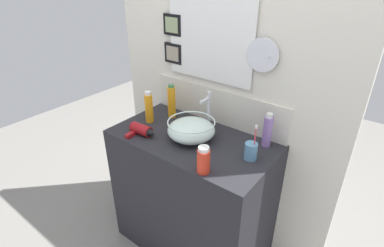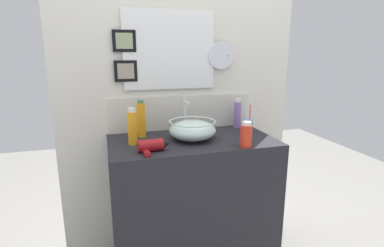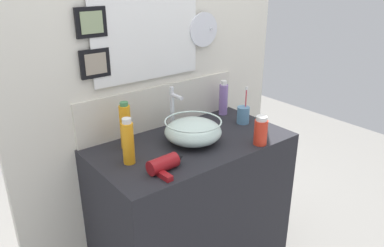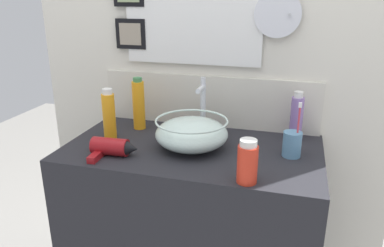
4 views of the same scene
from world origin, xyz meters
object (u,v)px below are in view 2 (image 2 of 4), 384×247
at_px(hair_drier, 153,146).
at_px(soap_dispenser, 246,135).
at_px(toothbrush_cup, 247,126).
at_px(lotion_bottle, 141,119).
at_px(glass_bowl_sink, 192,130).
at_px(shampoo_bottle, 237,114).
at_px(faucet, 185,112).
at_px(spray_bottle, 132,127).

xyz_separation_m(hair_drier, soap_dispenser, (0.52, -0.07, 0.04)).
relative_size(toothbrush_cup, lotion_bottle, 0.90).
relative_size(hair_drier, lotion_bottle, 0.78).
bearing_deg(glass_bowl_sink, soap_dispenser, -41.40).
relative_size(glass_bowl_sink, shampoo_bottle, 1.38).
height_order(faucet, shampoo_bottle, faucet).
relative_size(lotion_bottle, soap_dispenser, 1.58).
bearing_deg(hair_drier, toothbrush_cup, 15.25).
bearing_deg(shampoo_bottle, lotion_bottle, -175.98).
bearing_deg(glass_bowl_sink, toothbrush_cup, 4.18).
bearing_deg(hair_drier, soap_dispenser, -8.02).
height_order(faucet, toothbrush_cup, faucet).
relative_size(toothbrush_cup, soap_dispenser, 1.42).
bearing_deg(lotion_bottle, soap_dispenser, -35.02).
relative_size(glass_bowl_sink, soap_dispenser, 1.93).
bearing_deg(soap_dispenser, hair_drier, 171.98).
xyz_separation_m(glass_bowl_sink, soap_dispenser, (0.25, -0.22, 0.01)).
bearing_deg(soap_dispenser, spray_bottle, 159.14).
bearing_deg(glass_bowl_sink, hair_drier, -150.63).
height_order(toothbrush_cup, shampoo_bottle, toothbrush_cup).
bearing_deg(shampoo_bottle, faucet, -174.99).
relative_size(faucet, spray_bottle, 1.15).
xyz_separation_m(hair_drier, spray_bottle, (-0.09, 0.16, 0.07)).
bearing_deg(spray_bottle, soap_dispenser, -20.86).
bearing_deg(shampoo_bottle, toothbrush_cup, -92.65).
bearing_deg(faucet, glass_bowl_sink, -90.00).
xyz_separation_m(toothbrush_cup, soap_dispenser, (-0.13, -0.25, 0.02)).
bearing_deg(shampoo_bottle, glass_bowl_sink, -152.58).
height_order(soap_dispenser, shampoo_bottle, shampoo_bottle).
bearing_deg(faucet, hair_drier, -129.73).
bearing_deg(soap_dispenser, glass_bowl_sink, 138.60).
distance_m(lotion_bottle, soap_dispenser, 0.66).
bearing_deg(faucet, shampoo_bottle, 5.01).
bearing_deg(spray_bottle, hair_drier, -59.93).
height_order(faucet, hair_drier, faucet).
bearing_deg(spray_bottle, lotion_bottle, 64.61).
height_order(glass_bowl_sink, shampoo_bottle, shampoo_bottle).
bearing_deg(lotion_bottle, hair_drier, -85.71).
bearing_deg(toothbrush_cup, hair_drier, -164.75).
bearing_deg(toothbrush_cup, shampoo_bottle, 87.35).
relative_size(glass_bowl_sink, hair_drier, 1.57).
bearing_deg(shampoo_bottle, soap_dispenser, -108.42).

